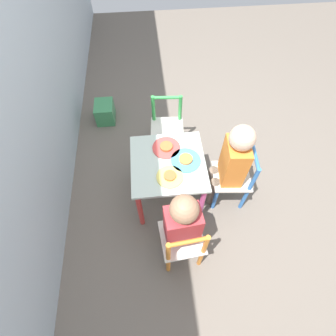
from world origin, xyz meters
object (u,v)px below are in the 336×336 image
(chair_orange, at_px, (183,242))
(plate_front, at_px, (186,160))
(child_left, at_px, (182,222))
(chair_blue, at_px, (234,178))
(kids_table, at_px, (168,169))
(storage_bin, at_px, (105,112))
(plate_right, at_px, (166,147))
(chair_green, at_px, (167,129))
(plate_left, at_px, (170,176))
(child_front, at_px, (231,161))

(chair_orange, height_order, plate_front, chair_orange)
(chair_orange, relative_size, child_left, 0.73)
(chair_blue, bearing_deg, child_left, -44.54)
(kids_table, relative_size, storage_bin, 2.35)
(kids_table, height_order, chair_blue, chair_blue)
(plate_right, distance_m, storage_bin, 1.00)
(chair_green, relative_size, plate_front, 2.67)
(plate_right, xyz_separation_m, storage_bin, (0.78, 0.51, -0.37))
(chair_blue, relative_size, child_left, 0.73)
(plate_left, height_order, plate_front, same)
(child_left, distance_m, child_front, 0.53)
(chair_orange, bearing_deg, storage_bin, -73.16)
(child_left, height_order, plate_right, child_left)
(child_left, relative_size, plate_right, 3.83)
(kids_table, bearing_deg, child_front, -95.21)
(child_left, bearing_deg, storage_bin, -72.43)
(child_front, bearing_deg, chair_orange, -35.05)
(child_front, bearing_deg, storage_bin, -129.96)
(plate_left, bearing_deg, chair_orange, -172.90)
(plate_front, bearing_deg, child_left, 169.23)
(kids_table, bearing_deg, storage_bin, 29.87)
(chair_blue, distance_m, plate_left, 0.52)
(chair_blue, bearing_deg, plate_front, -91.69)
(kids_table, height_order, child_front, child_front)
(storage_bin, bearing_deg, chair_orange, -157.80)
(chair_orange, xyz_separation_m, chair_green, (0.95, 0.01, 0.00))
(plate_front, relative_size, plate_right, 1.04)
(chair_orange, distance_m, plate_left, 0.41)
(chair_orange, bearing_deg, child_front, -135.62)
(plate_front, bearing_deg, plate_right, 45.00)
(plate_front, height_order, storage_bin, plate_front)
(chair_green, relative_size, plate_right, 2.78)
(kids_table, relative_size, chair_blue, 0.93)
(kids_table, xyz_separation_m, plate_front, (-0.00, -0.12, 0.09))
(plate_right, bearing_deg, plate_left, 180.00)
(chair_orange, xyz_separation_m, child_front, (0.43, -0.37, 0.20))
(child_left, bearing_deg, chair_blue, -145.11)
(child_front, relative_size, storage_bin, 3.72)
(chair_blue, distance_m, child_left, 0.59)
(child_left, distance_m, storage_bin, 1.46)
(plate_front, height_order, plate_right, same)
(child_left, bearing_deg, chair_green, -95.33)
(chair_green, relative_size, plate_left, 3.09)
(child_front, distance_m, plate_front, 0.30)
(kids_table, distance_m, plate_front, 0.15)
(child_left, bearing_deg, plate_right, -91.18)
(kids_table, height_order, storage_bin, kids_table)
(child_front, height_order, storage_bin, child_front)
(kids_table, distance_m, chair_green, 0.49)
(plate_left, relative_size, storage_bin, 0.82)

